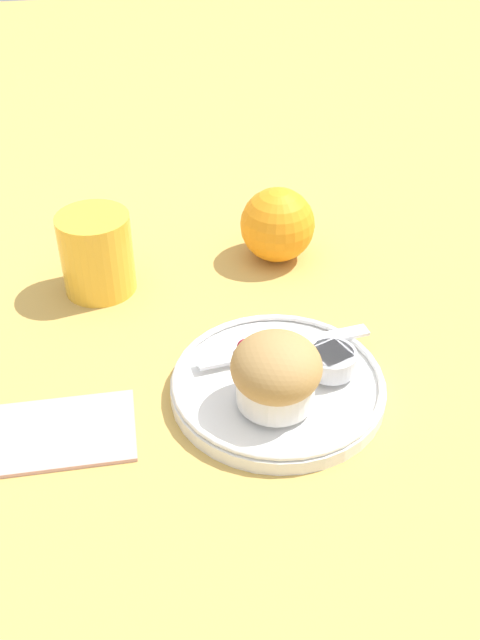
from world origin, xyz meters
name	(u,v)px	position (x,y,z in m)	size (l,w,h in m)	color
ground_plane	(262,374)	(0.00, 0.00, 0.00)	(3.00, 3.00, 0.00)	tan
plate	(278,385)	(0.01, -0.03, 0.01)	(0.20, 0.20, 0.02)	white
muffin	(273,373)	(0.00, -0.06, 0.05)	(0.08, 0.08, 0.06)	silver
cream_ramekin	(331,360)	(0.06, -0.03, 0.03)	(0.05, 0.05, 0.02)	silver
berry_pair	(254,346)	(-0.01, 0.01, 0.03)	(0.03, 0.02, 0.02)	maroon
butter_knife	(285,347)	(0.02, 0.01, 0.02)	(0.17, 0.04, 0.00)	silver
orange_fruit	(277,225)	(0.06, 0.20, 0.04)	(0.09, 0.09, 0.09)	orange
juice_glass	(97,253)	(-0.15, 0.17, 0.04)	(0.08, 0.08, 0.09)	gold
folded_napkin	(45,433)	(-0.20, -0.05, 0.00)	(0.15, 0.08, 0.01)	#D19E93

